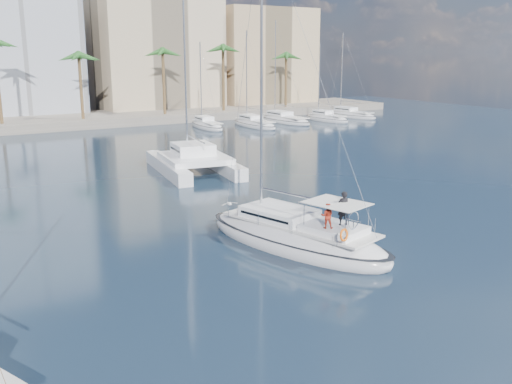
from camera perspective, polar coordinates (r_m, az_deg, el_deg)
ground at (r=30.24m, az=1.63°, el=-6.09°), size 160.00×160.00×0.00m
quay at (r=86.71m, az=-21.22°, el=6.48°), size 120.00×14.00×1.20m
building_beige at (r=101.02m, az=-10.08°, el=13.45°), size 20.00×14.00×20.00m
building_tan_right at (r=108.36m, az=0.47°, el=13.14°), size 18.00×12.00×18.00m
palm_centre at (r=82.24m, az=-21.28°, el=12.91°), size 3.60×3.60×12.30m
palm_right at (r=94.78m, az=-0.10°, el=13.82°), size 3.60×3.60×12.30m
main_sloop at (r=31.11m, az=3.95°, el=-4.48°), size 6.86×12.66×17.92m
catamaran at (r=50.58m, az=-6.26°, el=3.31°), size 7.62×12.49×17.12m
seagull at (r=35.42m, az=-2.69°, el=-1.18°), size 1.09×0.47×0.20m
moored_yacht_a at (r=79.88m, az=-4.93°, el=6.37°), size 3.37×9.52×11.90m
moored_yacht_b at (r=81.29m, az=-0.17°, el=6.55°), size 3.32×10.83×13.72m
moored_yacht_c at (r=86.47m, az=2.83°, el=6.97°), size 3.98×12.33×15.54m
moored_yacht_d at (r=88.73m, az=7.06°, el=7.06°), size 3.52×9.55×11.90m
moored_yacht_e at (r=94.40m, az=9.41°, el=7.38°), size 4.61×11.11×13.72m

